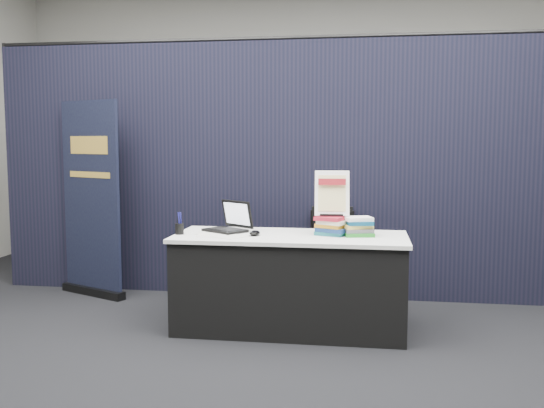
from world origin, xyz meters
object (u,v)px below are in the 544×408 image
(laptop, at_px, (226,224))
(pullup_banner, at_px, (91,210))
(stacking_chair, at_px, (331,251))
(info_sign, at_px, (332,194))
(book_stack_short, at_px, (359,226))
(display_table, at_px, (290,282))
(book_stack_tall, at_px, (331,226))

(laptop, bearing_deg, pullup_banner, -169.35)
(pullup_banner, bearing_deg, stacking_chair, 24.94)
(laptop, bearing_deg, info_sign, 30.58)
(book_stack_short, distance_m, pullup_banner, 2.63)
(laptop, relative_size, pullup_banner, 0.22)
(display_table, xyz_separation_m, pullup_banner, (-2.00, 0.78, 0.45))
(display_table, height_order, laptop, laptop)
(laptop, xyz_separation_m, info_sign, (0.85, -0.06, 0.26))
(display_table, bearing_deg, laptop, 166.81)
(info_sign, bearing_deg, laptop, 171.49)
(pullup_banner, relative_size, stacking_chair, 2.12)
(book_stack_tall, height_order, pullup_banner, pullup_banner)
(display_table, distance_m, laptop, 0.70)
(display_table, bearing_deg, info_sign, 11.87)
(book_stack_short, bearing_deg, laptop, 174.81)
(book_stack_tall, height_order, stacking_chair, book_stack_tall)
(laptop, height_order, pullup_banner, pullup_banner)
(laptop, xyz_separation_m, pullup_banner, (-1.46, 0.65, 0.01))
(book_stack_tall, xyz_separation_m, stacking_chair, (-0.04, 0.76, -0.34))
(info_sign, bearing_deg, stacking_chair, 88.82)
(display_table, height_order, info_sign, info_sign)
(laptop, relative_size, info_sign, 1.13)
(laptop, distance_m, pullup_banner, 1.60)
(book_stack_tall, bearing_deg, info_sign, 90.00)
(book_stack_tall, bearing_deg, laptop, 173.96)
(info_sign, xyz_separation_m, pullup_banner, (-2.32, 0.71, -0.25))
(display_table, relative_size, book_stack_tall, 6.90)
(book_stack_short, height_order, info_sign, info_sign)
(display_table, bearing_deg, book_stack_tall, 6.46)
(laptop, bearing_deg, stacking_chair, 74.08)
(info_sign, height_order, pullup_banner, pullup_banner)
(display_table, relative_size, book_stack_short, 7.44)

